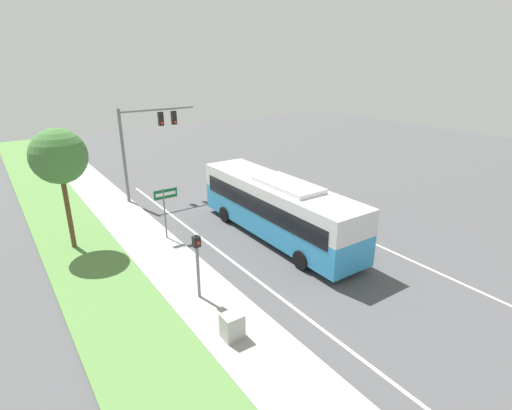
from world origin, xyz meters
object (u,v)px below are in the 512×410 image
(signal_gantry, at_px, (145,135))
(bus, at_px, (277,206))
(pedestrian_signal, at_px, (197,257))
(street_sign, at_px, (165,204))
(utility_cabinet, at_px, (232,326))

(signal_gantry, bearing_deg, bus, -71.37)
(pedestrian_signal, relative_size, street_sign, 0.98)
(pedestrian_signal, bearing_deg, bus, 25.36)
(bus, xyz_separation_m, street_sign, (-5.03, 3.12, 0.23))
(street_sign, bearing_deg, bus, -31.84)
(signal_gantry, relative_size, utility_cabinet, 6.83)
(bus, relative_size, street_sign, 3.86)
(bus, relative_size, signal_gantry, 1.78)
(pedestrian_signal, xyz_separation_m, street_sign, (1.21, 6.08, 0.11))
(utility_cabinet, bearing_deg, pedestrian_signal, 85.93)
(signal_gantry, bearing_deg, pedestrian_signal, -102.48)
(bus, bearing_deg, street_sign, 148.16)
(bus, distance_m, utility_cabinet, 8.79)
(utility_cabinet, bearing_deg, bus, 42.25)
(signal_gantry, distance_m, street_sign, 7.46)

